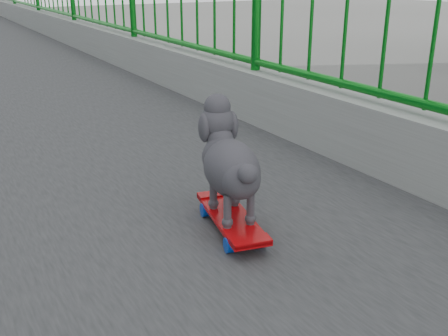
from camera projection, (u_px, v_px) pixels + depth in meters
railing at (14, 113)px, 2.53m from camera, size 3.00×24.00×1.42m
skateboard at (231, 219)px, 1.83m from camera, size 0.22×0.46×0.06m
poodle at (229, 161)px, 1.78m from camera, size 0.24×0.43×0.36m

